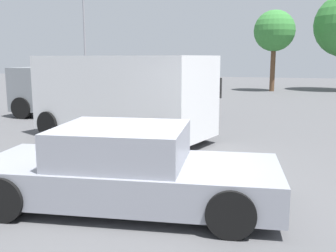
{
  "coord_description": "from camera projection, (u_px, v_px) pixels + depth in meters",
  "views": [
    {
      "loc": [
        2.07,
        -5.52,
        2.25
      ],
      "look_at": [
        -0.21,
        1.73,
        0.9
      ],
      "focal_mm": 41.54,
      "sensor_mm": 36.0,
      "label": 1
    }
  ],
  "objects": [
    {
      "name": "ground_plane",
      "position": [
        148.0,
        200.0,
        6.19
      ],
      "size": [
        80.0,
        80.0,
        0.0
      ],
      "primitive_type": "plane",
      "color": "#515154"
    },
    {
      "name": "sedan_foreground",
      "position": [
        127.0,
        169.0,
        5.9
      ],
      "size": [
        4.71,
        2.42,
        1.23
      ],
      "rotation": [
        0.0,
        0.0,
        0.14
      ],
      "color": "gray",
      "rests_on": "ground_plane"
    },
    {
      "name": "dog",
      "position": [
        82.0,
        149.0,
        8.51
      ],
      "size": [
        0.36,
        0.68,
        0.43
      ],
      "rotation": [
        0.0,
        0.0,
        4.44
      ],
      "color": "olive",
      "rests_on": "ground_plane"
    },
    {
      "name": "van_white",
      "position": [
        122.0,
        95.0,
        10.57
      ],
      "size": [
        5.26,
        3.19,
        2.29
      ],
      "rotation": [
        0.0,
        0.0,
        -0.25
      ],
      "color": "white",
      "rests_on": "ground_plane"
    },
    {
      "name": "suv_dark",
      "position": [
        78.0,
        90.0,
        14.57
      ],
      "size": [
        4.88,
        2.1,
        1.87
      ],
      "rotation": [
        0.0,
        0.0,
        3.15
      ],
      "color": "gray",
      "rests_on": "ground_plane"
    },
    {
      "name": "pedestrian",
      "position": [
        214.0,
        90.0,
        14.22
      ],
      "size": [
        0.57,
        0.29,
        1.75
      ],
      "rotation": [
        0.0,
        0.0,
        1.44
      ],
      "color": "navy",
      "rests_on": "ground_plane"
    },
    {
      "name": "light_post_near",
      "position": [
        84.0,
        22.0,
        26.59
      ],
      "size": [
        0.44,
        0.44,
        6.9
      ],
      "color": "gray",
      "rests_on": "ground_plane"
    },
    {
      "name": "tree_back_center",
      "position": [
        274.0,
        31.0,
        25.44
      ],
      "size": [
        2.67,
        2.67,
        5.3
      ],
      "color": "brown",
      "rests_on": "ground_plane"
    }
  ]
}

